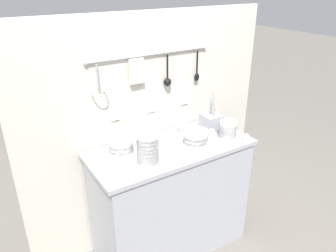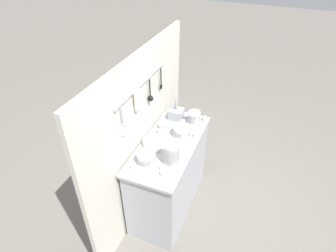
{
  "view_description": "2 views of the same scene",
  "coord_description": "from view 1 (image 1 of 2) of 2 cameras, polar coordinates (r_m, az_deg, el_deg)",
  "views": [
    {
      "loc": [
        -1.06,
        -1.64,
        1.92
      ],
      "look_at": [
        -0.02,
        0.0,
        1.02
      ],
      "focal_mm": 35.0,
      "sensor_mm": 36.0,
      "label": 1
    },
    {
      "loc": [
        -1.92,
        -0.76,
        2.57
      ],
      "look_at": [
        -0.08,
        -0.02,
        1.12
      ],
      "focal_mm": 30.0,
      "sensor_mm": 36.0,
      "label": 2
    }
  ],
  "objects": [
    {
      "name": "cup_mid_row",
      "position": [
        2.16,
        7.58,
        -4.04
      ],
      "size": [
        0.04,
        0.04,
        0.05
      ],
      "color": "white",
      "rests_on": "counter"
    },
    {
      "name": "steel_mixing_bowl",
      "position": [
        2.44,
        2.85,
        -0.47
      ],
      "size": [
        0.1,
        0.1,
        0.04
      ],
      "color": "#93969E",
      "rests_on": "counter"
    },
    {
      "name": "cup_edge_far",
      "position": [
        2.0,
        -6.84,
        -6.52
      ],
      "size": [
        0.04,
        0.04,
        0.05
      ],
      "color": "white",
      "rests_on": "counter"
    },
    {
      "name": "ground_plane",
      "position": [
        2.74,
        0.5,
        -19.78
      ],
      "size": [
        20.0,
        20.0,
        0.0
      ],
      "primitive_type": "plane",
      "color": "#666059"
    },
    {
      "name": "cup_beside_plates",
      "position": [
        2.11,
        -0.59,
        -4.48
      ],
      "size": [
        0.04,
        0.04,
        0.05
      ],
      "color": "white",
      "rests_on": "counter"
    },
    {
      "name": "counter",
      "position": [
        2.45,
        0.54,
        -12.52
      ],
      "size": [
        1.13,
        0.5,
        0.87
      ],
      "color": "#9EA0A8",
      "rests_on": "ground"
    },
    {
      "name": "plate_stack",
      "position": [
        2.25,
        -3.06,
        -2.25
      ],
      "size": [
        0.2,
        0.2,
        0.07
      ],
      "color": "white",
      "rests_on": "counter"
    },
    {
      "name": "bowl_stack_wide_centre",
      "position": [
        1.97,
        -3.56,
        -4.07
      ],
      "size": [
        0.13,
        0.13,
        0.21
      ],
      "color": "white",
      "rests_on": "counter"
    },
    {
      "name": "cup_back_left",
      "position": [
        2.16,
        -11.53,
        -4.3
      ],
      "size": [
        0.04,
        0.04,
        0.05
      ],
      "color": "white",
      "rests_on": "counter"
    },
    {
      "name": "back_wall",
      "position": [
        2.44,
        -3.07,
        -0.96
      ],
      "size": [
        1.93,
        0.11,
        1.72
      ],
      "color": "beige",
      "rests_on": "ground"
    },
    {
      "name": "cup_edge_near",
      "position": [
        2.16,
        1.38,
        -3.81
      ],
      "size": [
        0.04,
        0.04,
        0.05
      ],
      "color": "white",
      "rests_on": "counter"
    },
    {
      "name": "cup_back_right",
      "position": [
        2.35,
        13.42,
        -2.05
      ],
      "size": [
        0.04,
        0.04,
        0.05
      ],
      "color": "white",
      "rests_on": "counter"
    },
    {
      "name": "bowl_stack_short_front",
      "position": [
        2.33,
        10.4,
        -0.71
      ],
      "size": [
        0.12,
        0.12,
        0.14
      ],
      "color": "white",
      "rests_on": "counter"
    },
    {
      "name": "cup_front_right",
      "position": [
        1.96,
        -8.02,
        -7.31
      ],
      "size": [
        0.04,
        0.04,
        0.05
      ],
      "color": "white",
      "rests_on": "counter"
    },
    {
      "name": "cutlery_caddy",
      "position": [
        2.48,
        7.57,
        0.81
      ],
      "size": [
        0.14,
        0.14,
        0.27
      ],
      "color": "#93969E",
      "rests_on": "counter"
    },
    {
      "name": "bowl_stack_nested_right",
      "position": [
        2.12,
        -8.2,
        -3.58
      ],
      "size": [
        0.16,
        0.16,
        0.12
      ],
      "color": "white",
      "rests_on": "counter"
    },
    {
      "name": "bowl_stack_tall_left",
      "position": [
        2.22,
        4.82,
        -2.13
      ],
      "size": [
        0.17,
        0.17,
        0.11
      ],
      "color": "white",
      "rests_on": "counter"
    },
    {
      "name": "cup_front_left",
      "position": [
        2.37,
        0.65,
        -1.07
      ],
      "size": [
        0.04,
        0.04,
        0.05
      ],
      "color": "white",
      "rests_on": "counter"
    },
    {
      "name": "cup_by_caddy",
      "position": [
        2.36,
        6.16,
        -1.29
      ],
      "size": [
        0.04,
        0.04,
        0.05
      ],
      "color": "white",
      "rests_on": "counter"
    },
    {
      "name": "cup_centre",
      "position": [
        2.37,
        7.62,
        -1.2
      ],
      "size": [
        0.04,
        0.04,
        0.05
      ],
      "color": "white",
      "rests_on": "counter"
    }
  ]
}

